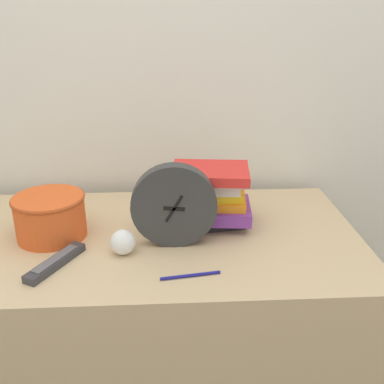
% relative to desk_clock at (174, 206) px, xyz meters
% --- Properties ---
extents(wall_back, '(6.00, 0.04, 2.40)m').
position_rel_desk_clock_xyz_m(wall_back, '(-0.12, 0.46, 0.33)').
color(wall_back, silver).
rests_on(wall_back, ground_plane).
extents(desk, '(1.30, 0.66, 0.75)m').
position_rel_desk_clock_xyz_m(desk, '(-0.12, 0.06, -0.49)').
color(desk, tan).
rests_on(desk, ground_plane).
extents(desk_clock, '(0.23, 0.05, 0.23)m').
position_rel_desk_clock_xyz_m(desk_clock, '(0.00, 0.00, 0.00)').
color(desk_clock, '#333333').
rests_on(desk_clock, desk).
extents(book_stack, '(0.25, 0.21, 0.18)m').
position_rel_desk_clock_xyz_m(book_stack, '(0.10, 0.12, -0.03)').
color(book_stack, '#232328').
rests_on(book_stack, desk).
extents(basket, '(0.20, 0.20, 0.12)m').
position_rel_desk_clock_xyz_m(basket, '(-0.35, 0.07, -0.05)').
color(basket, '#E05623').
rests_on(basket, desk).
extents(tv_remote, '(0.13, 0.19, 0.02)m').
position_rel_desk_clock_xyz_m(tv_remote, '(-0.30, -0.10, -0.11)').
color(tv_remote, '#333338').
rests_on(tv_remote, desk).
extents(crumpled_paper_ball, '(0.07, 0.07, 0.07)m').
position_rel_desk_clock_xyz_m(crumpled_paper_ball, '(-0.14, -0.04, -0.08)').
color(crumpled_paper_ball, white).
rests_on(crumpled_paper_ball, desk).
extents(pen, '(0.15, 0.03, 0.01)m').
position_rel_desk_clock_xyz_m(pen, '(0.04, -0.17, -0.11)').
color(pen, navy).
rests_on(pen, desk).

